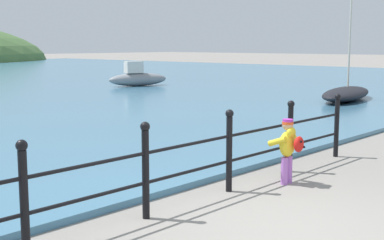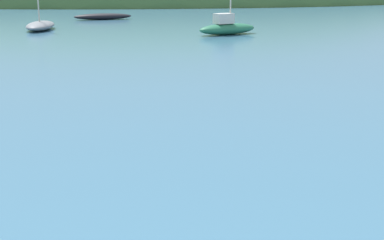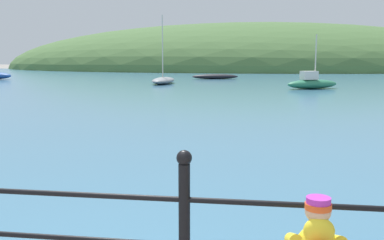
# 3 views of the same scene
# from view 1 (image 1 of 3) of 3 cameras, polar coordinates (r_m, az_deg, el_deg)

# --- Properties ---
(ground_plane) EXTENTS (200.00, 200.00, 0.00)m
(ground_plane) POSITION_cam_1_polar(r_m,az_deg,el_deg) (6.44, 10.09, -11.37)
(ground_plane) COLOR gray
(iron_railing) EXTENTS (8.34, 0.12, 1.21)m
(iron_railing) POSITION_cam_1_polar(r_m,az_deg,el_deg) (7.13, -0.12, -3.96)
(iron_railing) COLOR black
(iron_railing) RESTS_ON ground
(child_in_coat) EXTENTS (0.39, 0.54, 1.00)m
(child_in_coat) POSITION_cam_1_polar(r_m,az_deg,el_deg) (8.29, 10.24, -2.64)
(child_in_coat) COLOR #AD66C6
(child_in_coat) RESTS_ON ground
(boat_far_left) EXTENTS (4.45, 2.22, 5.17)m
(boat_far_left) POSITION_cam_1_polar(r_m,az_deg,el_deg) (20.26, 16.13, 2.77)
(boat_far_left) COLOR black
(boat_far_left) RESTS_ON water
(boat_nearest_quay) EXTENTS (3.15, 1.72, 1.21)m
(boat_nearest_quay) POSITION_cam_1_polar(r_m,az_deg,el_deg) (26.33, -5.83, 4.49)
(boat_nearest_quay) COLOR gray
(boat_nearest_quay) RESTS_ON water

